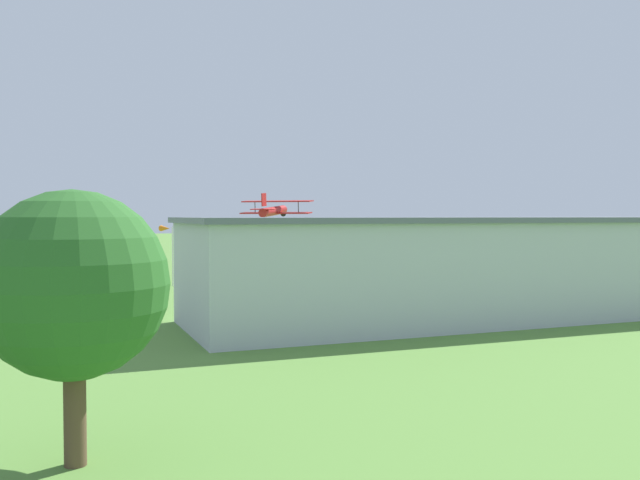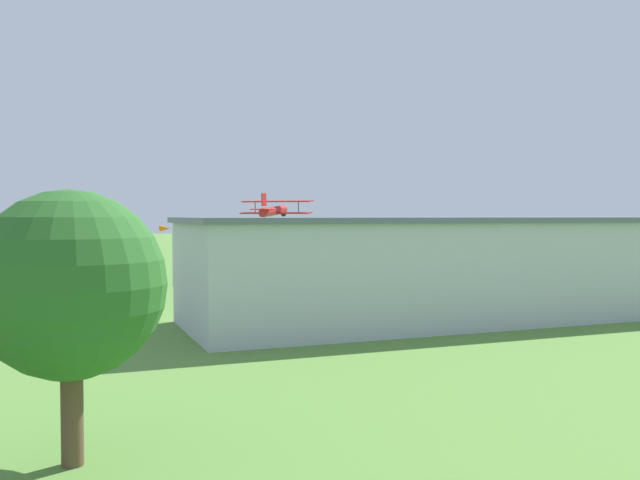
{
  "view_description": "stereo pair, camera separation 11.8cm",
  "coord_description": "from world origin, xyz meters",
  "px_view_note": "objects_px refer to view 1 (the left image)",
  "views": [
    {
      "loc": [
        27.05,
        68.69,
        7.02
      ],
      "look_at": [
        1.7,
        10.49,
        4.73
      ],
      "focal_mm": 38.35,
      "sensor_mm": 36.0,
      "label": 1
    },
    {
      "loc": [
        26.94,
        68.74,
        7.02
      ],
      "look_at": [
        1.7,
        10.49,
        4.73
      ],
      "focal_mm": 38.35,
      "sensor_mm": 36.0,
      "label": 2
    }
  ],
  "objects_px": {
    "hangar": "(463,268)",
    "car_black": "(101,305)",
    "person_at_fence_line": "(590,283)",
    "tree_behind_hangar_left": "(73,286)",
    "biplane": "(274,210)",
    "person_walking_on_apron": "(129,298)",
    "windsock": "(166,233)",
    "person_crossing_taxiway": "(536,280)"
  },
  "relations": [
    {
      "from": "hangar",
      "to": "car_black",
      "type": "xyz_separation_m",
      "value": [
        22.64,
        -10.77,
        -2.65
      ]
    },
    {
      "from": "person_at_fence_line",
      "to": "tree_behind_hangar_left",
      "type": "xyz_separation_m",
      "value": [
        46.56,
        27.36,
        4.26
      ]
    },
    {
      "from": "hangar",
      "to": "person_at_fence_line",
      "type": "distance_m",
      "value": 22.21
    },
    {
      "from": "hangar",
      "to": "person_at_fence_line",
      "type": "height_order",
      "value": "hangar"
    },
    {
      "from": "biplane",
      "to": "car_black",
      "type": "relative_size",
      "value": 1.54
    },
    {
      "from": "hangar",
      "to": "person_at_fence_line",
      "type": "xyz_separation_m",
      "value": [
        -20.26,
        -8.71,
        -2.65
      ]
    },
    {
      "from": "person_walking_on_apron",
      "to": "windsock",
      "type": "distance_m",
      "value": 17.51
    },
    {
      "from": "hangar",
      "to": "person_at_fence_line",
      "type": "relative_size",
      "value": 23.67
    },
    {
      "from": "person_at_fence_line",
      "to": "windsock",
      "type": "height_order",
      "value": "windsock"
    },
    {
      "from": "person_walking_on_apron",
      "to": "windsock",
      "type": "xyz_separation_m",
      "value": [
        -5.87,
        -15.87,
        4.48
      ]
    },
    {
      "from": "tree_behind_hangar_left",
      "to": "windsock",
      "type": "height_order",
      "value": "tree_behind_hangar_left"
    },
    {
      "from": "car_black",
      "to": "person_crossing_taxiway",
      "type": "bearing_deg",
      "value": -176.82
    },
    {
      "from": "car_black",
      "to": "biplane",
      "type": "bearing_deg",
      "value": -137.26
    },
    {
      "from": "person_crossing_taxiway",
      "to": "person_at_fence_line",
      "type": "relative_size",
      "value": 0.96
    },
    {
      "from": "car_black",
      "to": "person_at_fence_line",
      "type": "height_order",
      "value": "person_at_fence_line"
    },
    {
      "from": "person_walking_on_apron",
      "to": "tree_behind_hangar_left",
      "type": "bearing_deg",
      "value": 79.58
    },
    {
      "from": "biplane",
      "to": "car_black",
      "type": "height_order",
      "value": "biplane"
    },
    {
      "from": "hangar",
      "to": "windsock",
      "type": "xyz_separation_m",
      "value": [
        14.52,
        -29.37,
        1.85
      ]
    },
    {
      "from": "biplane",
      "to": "person_crossing_taxiway",
      "type": "distance_m",
      "value": 27.12
    },
    {
      "from": "person_at_fence_line",
      "to": "person_walking_on_apron",
      "type": "relative_size",
      "value": 0.97
    },
    {
      "from": "biplane",
      "to": "person_walking_on_apron",
      "type": "height_order",
      "value": "biplane"
    },
    {
      "from": "biplane",
      "to": "person_at_fence_line",
      "type": "xyz_separation_m",
      "value": [
        -23.74,
        19.76,
        -6.8
      ]
    },
    {
      "from": "hangar",
      "to": "person_crossing_taxiway",
      "type": "relative_size",
      "value": 24.59
    },
    {
      "from": "biplane",
      "to": "person_crossing_taxiway",
      "type": "bearing_deg",
      "value": 143.91
    },
    {
      "from": "tree_behind_hangar_left",
      "to": "biplane",
      "type": "bearing_deg",
      "value": -115.84
    },
    {
      "from": "biplane",
      "to": "person_at_fence_line",
      "type": "relative_size",
      "value": 4.37
    },
    {
      "from": "hangar",
      "to": "person_walking_on_apron",
      "type": "xyz_separation_m",
      "value": [
        20.39,
        -13.5,
        -2.63
      ]
    },
    {
      "from": "person_crossing_taxiway",
      "to": "biplane",
      "type": "bearing_deg",
      "value": -36.09
    },
    {
      "from": "hangar",
      "to": "tree_behind_hangar_left",
      "type": "xyz_separation_m",
      "value": [
        26.31,
        18.65,
        1.61
      ]
    },
    {
      "from": "tree_behind_hangar_left",
      "to": "windsock",
      "type": "xyz_separation_m",
      "value": [
        -11.78,
        -48.02,
        0.24
      ]
    },
    {
      "from": "person_crossing_taxiway",
      "to": "windsock",
      "type": "xyz_separation_m",
      "value": [
        32.24,
        -16.36,
        4.54
      ]
    },
    {
      "from": "car_black",
      "to": "person_crossing_taxiway",
      "type": "xyz_separation_m",
      "value": [
        -40.36,
        -2.24,
        -0.04
      ]
    },
    {
      "from": "car_black",
      "to": "person_crossing_taxiway",
      "type": "height_order",
      "value": "person_crossing_taxiway"
    },
    {
      "from": "person_walking_on_apron",
      "to": "windsock",
      "type": "height_order",
      "value": "windsock"
    },
    {
      "from": "person_crossing_taxiway",
      "to": "car_black",
      "type": "bearing_deg",
      "value": 3.18
    },
    {
      "from": "hangar",
      "to": "windsock",
      "type": "bearing_deg",
      "value": -63.69
    },
    {
      "from": "biplane",
      "to": "tree_behind_hangar_left",
      "type": "height_order",
      "value": "biplane"
    },
    {
      "from": "person_walking_on_apron",
      "to": "tree_behind_hangar_left",
      "type": "height_order",
      "value": "tree_behind_hangar_left"
    },
    {
      "from": "person_at_fence_line",
      "to": "person_walking_on_apron",
      "type": "height_order",
      "value": "person_walking_on_apron"
    },
    {
      "from": "car_black",
      "to": "tree_behind_hangar_left",
      "type": "xyz_separation_m",
      "value": [
        3.67,
        29.42,
        4.26
      ]
    },
    {
      "from": "person_walking_on_apron",
      "to": "windsock",
      "type": "bearing_deg",
      "value": -110.3
    },
    {
      "from": "biplane",
      "to": "person_walking_on_apron",
      "type": "distance_m",
      "value": 23.58
    }
  ]
}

